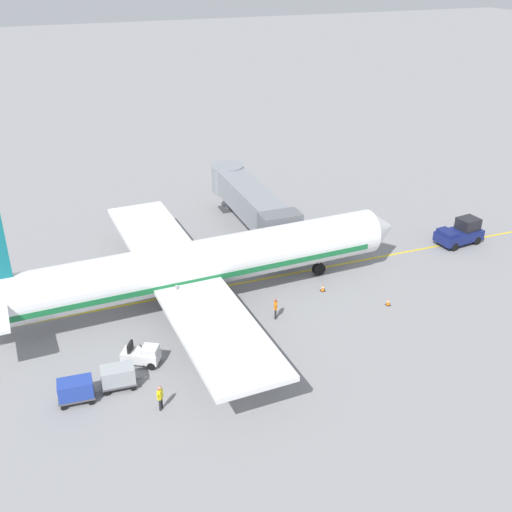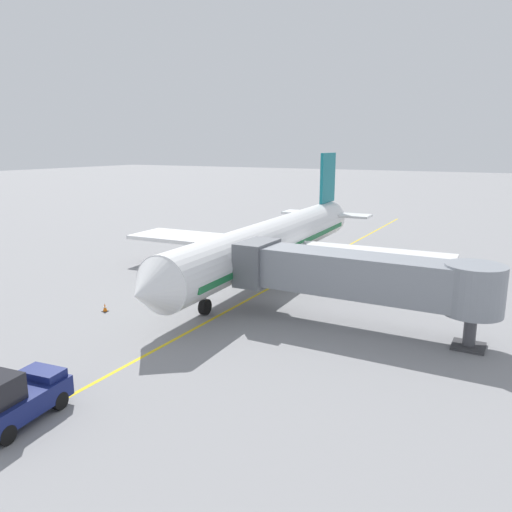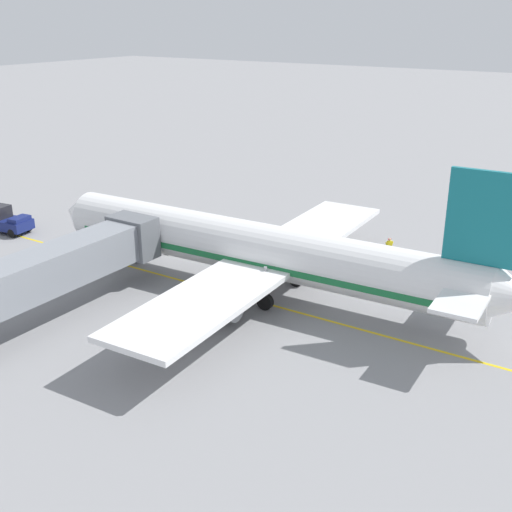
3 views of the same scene
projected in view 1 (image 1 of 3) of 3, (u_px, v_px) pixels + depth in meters
ground_plane at (168, 297)px, 49.35m from camera, size 400.00×400.00×0.00m
gate_lead_in_line at (168, 297)px, 49.35m from camera, size 0.24×80.00×0.01m
parked_airliner at (189, 267)px, 47.19m from camera, size 30.19×37.31×10.63m
jet_bridge at (250, 201)px, 58.65m from camera, size 16.56×3.50×4.98m
pushback_tractor at (460, 233)px, 57.76m from camera, size 2.72×4.64×2.40m
baggage_tug_lead at (142, 355)px, 41.16m from camera, size 2.29×2.76×1.62m
baggage_cart_front at (118, 376)px, 38.81m from camera, size 1.45×2.94×1.58m
baggage_cart_second_in_train at (76, 389)px, 37.62m from camera, size 1.45×2.94×1.58m
ground_crew_wing_walker at (276, 307)px, 46.11m from camera, size 0.70×0.38×1.69m
ground_crew_loader at (160, 397)px, 36.99m from camera, size 0.62×0.52×1.69m
safety_cone_nose_left at (323, 288)px, 50.07m from camera, size 0.36×0.36×0.59m
safety_cone_nose_right at (388, 302)px, 48.11m from camera, size 0.36×0.36×0.59m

